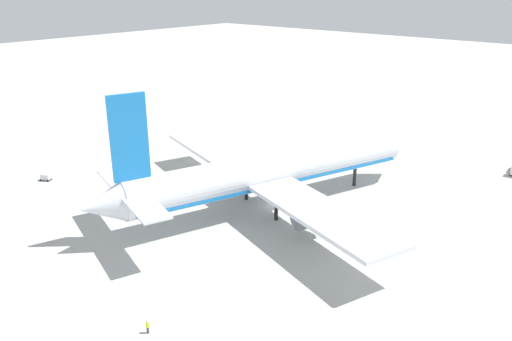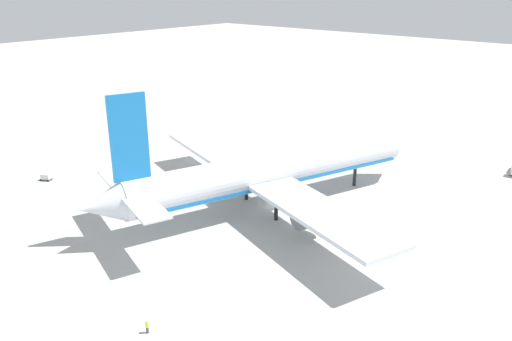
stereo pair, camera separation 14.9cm
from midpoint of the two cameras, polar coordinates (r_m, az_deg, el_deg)
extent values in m
plane|color=#B2B2AD|center=(99.32, 1.88, -3.91)|extent=(600.00, 600.00, 0.00)
cylinder|color=silver|center=(96.49, 1.93, 0.12)|extent=(56.73, 24.60, 6.77)
cone|color=silver|center=(115.75, 15.18, 2.90)|extent=(7.23, 8.00, 6.63)
cone|color=silver|center=(84.74, -16.73, -3.77)|extent=(8.45, 8.24, 6.43)
cube|color=#1972BF|center=(82.51, -13.86, 3.51)|extent=(5.85, 2.37, 13.85)
cube|color=silver|center=(91.36, -14.97, -0.88)|extent=(7.78, 12.21, 0.36)
cube|color=silver|center=(79.42, -12.17, -3.93)|extent=(7.78, 12.21, 0.36)
cube|color=silver|center=(110.64, -4.50, 2.22)|extent=(18.04, 31.39, 0.70)
cylinder|color=slate|center=(107.91, -2.92, 0.67)|extent=(6.41, 4.87, 3.25)
cube|color=silver|center=(81.52, 7.24, -4.78)|extent=(18.04, 31.39, 0.70)
cylinder|color=slate|center=(86.30, 5.86, -4.96)|extent=(6.16, 5.44, 4.02)
cylinder|color=black|center=(109.95, 10.76, -0.65)|extent=(0.70, 0.70, 4.06)
cylinder|color=black|center=(101.36, -1.12, -2.13)|extent=(0.70, 0.70, 4.06)
cylinder|color=black|center=(92.95, 2.19, -4.32)|extent=(0.70, 0.70, 4.06)
cube|color=#1972BF|center=(97.15, 1.92, -0.90)|extent=(54.44, 23.55, 0.50)
cylinder|color=black|center=(127.44, 26.22, -0.26)|extent=(0.93, 0.40, 0.90)
cube|color=#595B60|center=(120.23, -22.17, -0.90)|extent=(2.36, 2.63, 0.15)
cylinder|color=#333338|center=(119.51, -21.59, -0.94)|extent=(0.38, 0.55, 0.08)
cube|color=silver|center=(120.02, -22.21, -0.62)|extent=(2.05, 2.25, 1.10)
cylinder|color=black|center=(120.38, -21.65, -0.84)|extent=(0.31, 0.40, 0.40)
cylinder|color=black|center=(119.27, -21.98, -1.08)|extent=(0.31, 0.40, 0.40)
cylinder|color=black|center=(121.24, -22.34, -0.78)|extent=(0.31, 0.40, 0.40)
cylinder|color=black|center=(120.14, -22.67, -1.02)|extent=(0.31, 0.40, 0.40)
cylinder|color=#3F3F47|center=(67.76, -11.88, -16.81)|extent=(0.45, 0.45, 0.86)
cylinder|color=#B2F219|center=(67.31, -11.93, -16.29)|extent=(0.57, 0.57, 0.65)
sphere|color=tan|center=(67.05, -11.96, -15.99)|extent=(0.23, 0.23, 0.23)
camera|label=1|loc=(0.07, -90.04, -0.02)|focal=36.33mm
camera|label=2|loc=(0.07, 89.96, 0.02)|focal=36.33mm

